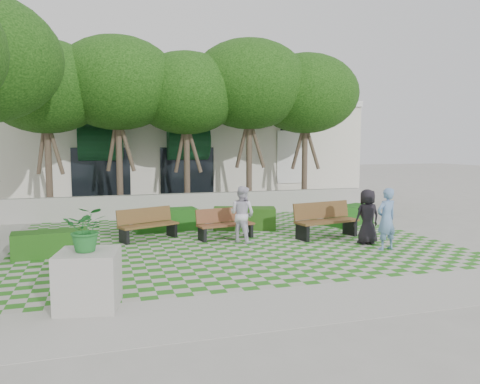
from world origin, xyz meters
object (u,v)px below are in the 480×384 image
object	(u,v)px
bench_mid	(225,224)
hedge_midleft	(166,220)
bench_east	(325,221)
planter_front	(88,267)
person_dark	(367,217)
hedge_east	(350,215)
person_white	(242,214)
hedge_midright	(244,218)
person_blue	(386,219)
bench_west	(147,225)
hedge_west	(51,244)

from	to	relation	value
bench_mid	hedge_midleft	distance (m)	2.40
bench_east	planter_front	bearing A→B (deg)	-158.08
person_dark	hedge_midleft	bearing A→B (deg)	-37.40
hedge_east	person_white	xyz separation A→B (m)	(-4.58, -1.74, 0.49)
hedge_east	hedge_midleft	distance (m)	6.51
hedge_midright	person_blue	world-z (taller)	person_blue
person_white	person_blue	bearing A→B (deg)	-161.99
person_blue	person_white	bearing A→B (deg)	-41.37
hedge_midright	person_white	xyz separation A→B (m)	(-0.71, -2.00, 0.46)
bench_mid	bench_west	world-z (taller)	bench_west
hedge_west	hedge_east	bearing A→B (deg)	11.15
bench_east	hedge_east	distance (m)	2.66
bench_mid	hedge_east	distance (m)	5.05
bench_west	hedge_west	distance (m)	2.95
hedge_midright	planter_front	world-z (taller)	planter_front
hedge_midleft	planter_front	world-z (taller)	planter_front
hedge_east	hedge_west	distance (m)	10.00
bench_mid	hedge_midleft	size ratio (longest dim) A/B	0.88
hedge_east	hedge_midright	bearing A→B (deg)	176.17
planter_front	person_blue	xyz separation A→B (m)	(7.67, 2.38, 0.11)
hedge_east	hedge_midright	distance (m)	3.89
bench_mid	person_blue	size ratio (longest dim) A/B	1.07
hedge_west	hedge_midleft	bearing A→B (deg)	38.88
bench_mid	hedge_midright	distance (m)	1.70
hedge_east	hedge_midright	size ratio (longest dim) A/B	0.92
bench_east	hedge_midright	distance (m)	2.86
bench_mid	person_blue	distance (m)	4.71
planter_front	person_dark	bearing A→B (deg)	22.88
hedge_midleft	planter_front	xyz separation A→B (m)	(-2.35, -7.01, 0.37)
bench_mid	hedge_midright	bearing A→B (deg)	42.19
bench_west	person_blue	distance (m)	6.91
hedge_east	person_blue	size ratio (longest dim) A/B	1.13
bench_mid	person_dark	world-z (taller)	person_dark
hedge_midright	hedge_east	bearing A→B (deg)	-3.83
bench_mid	person_blue	bearing A→B (deg)	-46.06
person_white	hedge_midleft	bearing A→B (deg)	-3.27
hedge_east	planter_front	world-z (taller)	planter_front
bench_west	person_blue	bearing A→B (deg)	-50.93
hedge_midright	hedge_midleft	bearing A→B (deg)	169.06
bench_mid	bench_east	bearing A→B (deg)	-23.63
bench_west	hedge_west	xyz separation A→B (m)	(-2.61, -1.37, -0.13)
hedge_west	person_white	distance (m)	5.25
bench_west	hedge_midright	bearing A→B (deg)	-8.45
hedge_west	bench_east	bearing A→B (deg)	0.79
bench_east	hedge_west	size ratio (longest dim) A/B	1.16
bench_east	hedge_midright	bearing A→B (deg)	122.45
bench_mid	person_white	bearing A→B (deg)	-72.14
hedge_midright	person_blue	size ratio (longest dim) A/B	1.22
hedge_midleft	hedge_west	world-z (taller)	hedge_midleft
planter_front	person_blue	distance (m)	8.03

